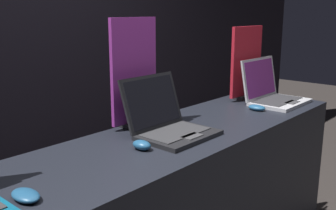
% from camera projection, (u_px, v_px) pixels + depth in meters
% --- Properties ---
extents(wall_back, '(8.00, 0.05, 2.80)m').
position_uv_depth(wall_back, '(12.00, 28.00, 2.63)').
color(wall_back, black).
rests_on(wall_back, ground_plane).
extents(mouse_front, '(0.07, 0.12, 0.03)m').
position_uv_depth(mouse_front, '(26.00, 195.00, 1.21)').
color(mouse_front, navy).
rests_on(mouse_front, display_counter).
extents(laptop_middle, '(0.35, 0.34, 0.27)m').
position_uv_depth(laptop_middle, '(168.00, 122.00, 1.84)').
color(laptop_middle, black).
rests_on(laptop_middle, display_counter).
extents(mouse_middle, '(0.06, 0.09, 0.04)m').
position_uv_depth(mouse_middle, '(142.00, 145.00, 1.65)').
color(mouse_middle, navy).
rests_on(mouse_middle, display_counter).
extents(promo_stand_middle, '(0.29, 0.07, 0.54)m').
position_uv_depth(promo_stand_middle, '(134.00, 75.00, 1.94)').
color(promo_stand_middle, black).
rests_on(promo_stand_middle, display_counter).
extents(laptop_back, '(0.38, 0.31, 0.27)m').
position_uv_depth(laptop_back, '(272.00, 93.00, 2.49)').
color(laptop_back, '#B7B7BC').
rests_on(laptop_back, display_counter).
extents(mouse_back, '(0.07, 0.11, 0.03)m').
position_uv_depth(mouse_back, '(257.00, 108.00, 2.30)').
color(mouse_back, navy).
rests_on(mouse_back, display_counter).
extents(promo_stand_back, '(0.34, 0.07, 0.47)m').
position_uv_depth(promo_stand_back, '(246.00, 64.00, 2.57)').
color(promo_stand_back, black).
rests_on(promo_stand_back, display_counter).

